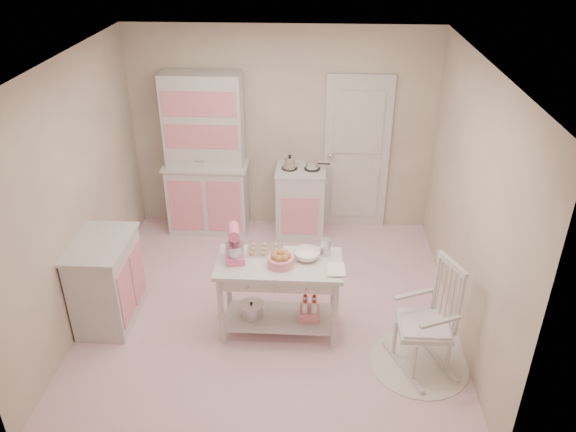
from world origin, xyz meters
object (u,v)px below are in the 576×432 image
object	(u,v)px
stand_mixer	(234,245)
bread_basket	(281,261)
rocking_chair	(425,317)
hutch	(205,156)
stove	(300,201)
work_table	(279,296)
base_cabinet	(107,281)

from	to	relation	value
stand_mixer	bread_basket	size ratio (longest dim) A/B	1.36
rocking_chair	hutch	bearing A→B (deg)	111.15
bread_basket	stand_mixer	bearing A→B (deg)	170.96
stove	rocking_chair	bearing A→B (deg)	-63.38
hutch	rocking_chair	world-z (taller)	hutch
hutch	work_table	xyz separation A→B (m)	(1.06, -1.99, -0.64)
stove	work_table	size ratio (longest dim) A/B	0.77
base_cabinet	rocking_chair	bearing A→B (deg)	-9.52
rocking_chair	bread_basket	world-z (taller)	rocking_chair
hutch	stand_mixer	size ratio (longest dim) A/B	6.12
work_table	bread_basket	distance (m)	0.45
base_cabinet	work_table	bearing A→B (deg)	-2.46
rocking_chair	work_table	xyz separation A→B (m)	(-1.34, 0.44, -0.15)
stove	work_table	world-z (taller)	stove
rocking_chair	base_cabinet	bearing A→B (deg)	147.10
rocking_chair	bread_basket	size ratio (longest dim) A/B	4.40
stove	stand_mixer	world-z (taller)	stand_mixer
stand_mixer	work_table	bearing A→B (deg)	-12.77
rocking_chair	stand_mixer	world-z (taller)	stand_mixer
stand_mixer	rocking_chair	bearing A→B (deg)	-24.76
hutch	stove	world-z (taller)	hutch
hutch	work_table	world-z (taller)	hutch
base_cabinet	rocking_chair	size ratio (longest dim) A/B	0.84
hutch	stove	size ratio (longest dim) A/B	2.26
stove	base_cabinet	bearing A→B (deg)	-135.21
rocking_chair	stove	bearing A→B (deg)	93.23
work_table	bread_basket	world-z (taller)	bread_basket
stove	rocking_chair	world-z (taller)	rocking_chair
stove	bread_basket	distance (m)	2.03
work_table	stove	bearing A→B (deg)	85.87
stove	work_table	bearing A→B (deg)	-94.13
stove	rocking_chair	size ratio (longest dim) A/B	0.84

